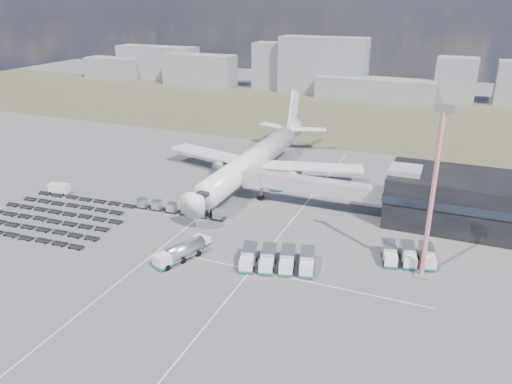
% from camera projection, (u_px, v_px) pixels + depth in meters
% --- Properties ---
extents(ground, '(420.00, 420.00, 0.00)m').
position_uv_depth(ground, '(191.00, 233.00, 95.03)').
color(ground, '#565659').
rests_on(ground, ground).
extents(grass_strip, '(420.00, 90.00, 0.01)m').
position_uv_depth(grass_strip, '(334.00, 114.00, 189.49)').
color(grass_strip, '#4C4C2E').
rests_on(grass_strip, ground).
extents(lane_markings, '(47.12, 110.00, 0.01)m').
position_uv_depth(lane_markings, '(244.00, 235.00, 94.14)').
color(lane_markings, silver).
rests_on(lane_markings, ground).
extents(terminal, '(30.40, 16.40, 11.00)m').
position_uv_depth(terminal, '(466.00, 200.00, 96.72)').
color(terminal, black).
rests_on(terminal, ground).
extents(jet_bridge, '(30.30, 3.80, 7.05)m').
position_uv_depth(jet_bridge, '(304.00, 185.00, 105.06)').
color(jet_bridge, '#939399').
rests_on(jet_bridge, ground).
extents(airliner, '(51.59, 64.53, 17.62)m').
position_uv_depth(airliner, '(256.00, 159.00, 120.88)').
color(airliner, white).
rests_on(airliner, ground).
extents(skyline, '(290.57, 26.72, 24.89)m').
position_uv_depth(skyline, '(356.00, 74.00, 221.61)').
color(skyline, gray).
rests_on(skyline, ground).
extents(fuel_tanker, '(5.81, 9.88, 3.12)m').
position_uv_depth(fuel_tanker, '(180.00, 253.00, 84.72)').
color(fuel_tanker, white).
rests_on(fuel_tanker, ground).
extents(pushback_tug, '(3.35, 2.39, 1.39)m').
position_uv_depth(pushback_tug, '(202.00, 240.00, 90.89)').
color(pushback_tug, white).
rests_on(pushback_tug, ground).
extents(utility_van, '(4.80, 2.75, 2.40)m').
position_uv_depth(utility_van, '(59.00, 189.00, 113.44)').
color(utility_van, white).
rests_on(utility_van, ground).
extents(catering_truck, '(3.49, 6.18, 2.67)m').
position_uv_depth(catering_truck, '(278.00, 182.00, 116.97)').
color(catering_truck, white).
rests_on(catering_truck, ground).
extents(service_trucks_near, '(13.29, 9.35, 2.68)m').
position_uv_depth(service_trucks_near, '(278.00, 259.00, 82.77)').
color(service_trucks_near, white).
rests_on(service_trucks_near, ground).
extents(service_trucks_far, '(9.67, 8.18, 2.55)m').
position_uv_depth(service_trucks_far, '(408.00, 255.00, 84.40)').
color(service_trucks_far, white).
rests_on(service_trucks_far, ground).
extents(uld_row, '(20.49, 2.55, 1.86)m').
position_uv_depth(uld_row, '(179.00, 209.00, 103.16)').
color(uld_row, black).
rests_on(uld_row, ground).
extents(baggage_dollies, '(30.23, 22.35, 0.66)m').
position_uv_depth(baggage_dollies, '(53.00, 216.00, 101.48)').
color(baggage_dollies, black).
rests_on(baggage_dollies, ground).
extents(floodlight_mast, '(2.66, 2.16, 28.00)m').
position_uv_depth(floodlight_mast, '(432.00, 196.00, 75.35)').
color(floodlight_mast, red).
rests_on(floodlight_mast, ground).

